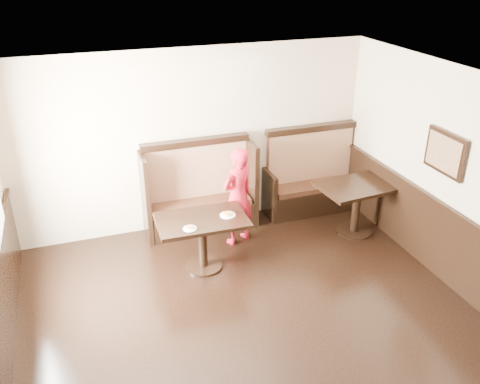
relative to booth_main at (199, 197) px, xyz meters
name	(u,v)px	position (x,y,z in m)	size (l,w,h in m)	color
ground	(283,373)	(0.00, -3.30, -0.53)	(7.00, 7.00, 0.00)	black
room_shell	(247,313)	(-0.30, -3.01, 0.14)	(7.00, 7.00, 7.00)	tan
booth_main	(199,197)	(0.00, 0.00, 0.00)	(1.75, 0.72, 1.45)	black
booth_neighbor	(311,183)	(1.95, 0.00, -0.05)	(1.65, 0.72, 1.45)	black
table_main	(202,230)	(-0.26, -1.11, 0.07)	(1.24, 0.80, 0.77)	black
table_neighbor	(357,197)	(2.24, -0.96, 0.09)	(1.25, 0.88, 0.82)	black
child	(238,196)	(0.43, -0.60, 0.23)	(0.55, 0.36, 1.51)	#B41325
pizza_plate_left	(190,228)	(-0.47, -1.32, 0.26)	(0.18, 0.18, 0.03)	white
pizza_plate_right	(228,214)	(0.10, -1.14, 0.26)	(0.22, 0.22, 0.04)	white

